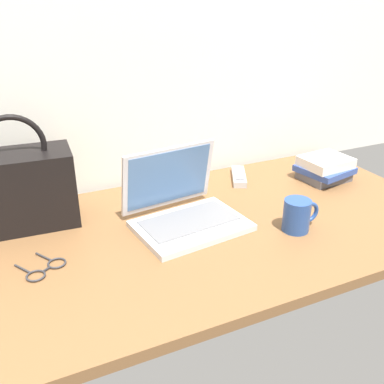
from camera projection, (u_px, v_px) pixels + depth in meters
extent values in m
cube|color=brown|center=(192.00, 234.00, 1.25)|extent=(1.60, 0.76, 0.03)
cube|color=silver|center=(191.00, 226.00, 1.25)|extent=(0.33, 0.26, 0.02)
cube|color=slate|center=(188.00, 220.00, 1.25)|extent=(0.28, 0.17, 0.00)
cube|color=silver|center=(168.00, 177.00, 1.30)|extent=(0.30, 0.08, 0.20)
cube|color=#4C72A5|center=(169.00, 177.00, 1.29)|extent=(0.27, 0.07, 0.17)
cylinder|color=#26478C|center=(297.00, 215.00, 1.22)|extent=(0.08, 0.08, 0.09)
torus|color=#26478C|center=(309.00, 212.00, 1.24)|extent=(0.07, 0.01, 0.07)
cylinder|color=brown|center=(298.00, 202.00, 1.20)|extent=(0.07, 0.07, 0.00)
cube|color=#B7B7B7|center=(239.00, 176.00, 1.57)|extent=(0.11, 0.16, 0.02)
cube|color=slate|center=(239.00, 173.00, 1.57)|extent=(0.08, 0.12, 0.00)
torus|color=#333338|center=(36.00, 276.00, 1.03)|extent=(0.06, 0.06, 0.01)
torus|color=#333338|center=(57.00, 263.00, 1.08)|extent=(0.06, 0.06, 0.01)
cube|color=#333338|center=(47.00, 269.00, 1.06)|extent=(0.02, 0.01, 0.00)
cube|color=#333338|center=(22.00, 269.00, 1.06)|extent=(0.03, 0.05, 0.00)
cube|color=#333338|center=(44.00, 257.00, 1.11)|extent=(0.03, 0.05, 0.00)
cube|color=black|center=(20.00, 190.00, 1.23)|extent=(0.31, 0.18, 0.22)
torus|color=black|center=(12.00, 147.00, 1.17)|extent=(0.18, 0.03, 0.18)
cube|color=#595960|center=(324.00, 176.00, 1.57)|extent=(0.17, 0.14, 0.03)
cube|color=#334C99|center=(325.00, 169.00, 1.56)|extent=(0.19, 0.19, 0.02)
cube|color=silver|center=(326.00, 162.00, 1.55)|extent=(0.17, 0.15, 0.03)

